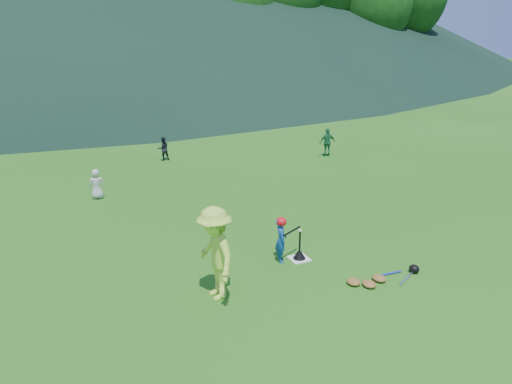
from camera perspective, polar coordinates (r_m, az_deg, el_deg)
ground at (r=12.01m, az=4.96°, el=-7.63°), size 120.00×120.00×0.00m
home_plate at (r=12.01m, az=4.97°, el=-7.59°), size 0.45×0.45×0.02m
baseball at (r=11.70m, az=5.07°, el=-4.40°), size 0.08×0.08×0.08m
batter_child at (r=11.68m, az=2.87°, el=-5.48°), size 0.36×0.45×1.07m
adult_coach at (r=10.05m, az=-4.70°, el=-7.01°), size 0.78×1.29×1.96m
fielder_a at (r=16.53m, az=-17.76°, el=0.88°), size 0.53×0.41×0.96m
fielder_b at (r=20.49m, az=-10.54°, el=4.90°), size 0.47×0.37×0.95m
fielder_c at (r=20.92m, az=8.16°, el=5.63°), size 0.72×0.38×1.18m
batting_tee at (r=11.96m, az=4.98°, el=-7.08°), size 0.30×0.30×0.68m
batter_gear at (r=11.51m, az=3.01°, el=-3.49°), size 0.71×0.31×0.44m
equipment_pile at (r=11.33m, az=13.93°, el=-9.54°), size 1.80×0.68×0.19m
outfield_fence at (r=37.99m, az=-16.38°, el=11.24°), size 70.07×0.08×1.33m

